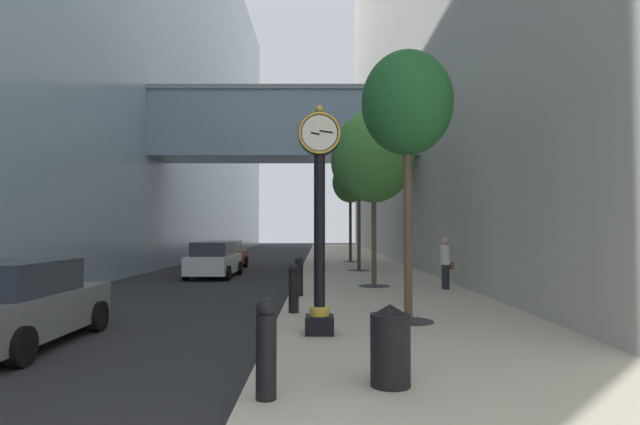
{
  "coord_description": "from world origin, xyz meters",
  "views": [
    {
      "loc": [
        0.97,
        -2.92,
        2.15
      ],
      "look_at": [
        0.9,
        20.27,
        2.95
      ],
      "focal_mm": 28.63,
      "sensor_mm": 36.0,
      "label": 1
    }
  ],
  "objects_px": {
    "bollard_nearest": "(268,346)",
    "bollard_fourth": "(301,275)",
    "street_tree_mid_near": "(375,157)",
    "car_grey_mid": "(18,305)",
    "bollard_third": "(295,287)",
    "street_tree_near": "(409,105)",
    "street_tree_far": "(352,183)",
    "trash_bin": "(392,344)",
    "street_tree_mid_far": "(360,162)",
    "car_white_near": "(216,260)",
    "car_red_far": "(227,255)",
    "pedestrian_walking": "(447,262)",
    "street_clock": "(321,208)"
  },
  "relations": [
    {
      "from": "bollard_third",
      "to": "street_tree_mid_near",
      "type": "distance_m",
      "value": 7.58
    },
    {
      "from": "bollard_fourth",
      "to": "car_grey_mid",
      "type": "bearing_deg",
      "value": -128.3
    },
    {
      "from": "street_tree_mid_near",
      "to": "street_clock",
      "type": "bearing_deg",
      "value": -103.06
    },
    {
      "from": "street_clock",
      "to": "trash_bin",
      "type": "relative_size",
      "value": 4.25
    },
    {
      "from": "pedestrian_walking",
      "to": "car_red_far",
      "type": "distance_m",
      "value": 14.27
    },
    {
      "from": "street_tree_mid_far",
      "to": "street_tree_mid_near",
      "type": "bearing_deg",
      "value": -90.0
    },
    {
      "from": "bollard_nearest",
      "to": "street_tree_mid_near",
      "type": "xyz_separation_m",
      "value": [
        2.58,
        12.22,
        4.04
      ]
    },
    {
      "from": "bollard_nearest",
      "to": "bollard_fourth",
      "type": "xyz_separation_m",
      "value": [
        0.0,
        9.53,
        0.0
      ]
    },
    {
      "from": "bollard_third",
      "to": "street_tree_near",
      "type": "bearing_deg",
      "value": -25.35
    },
    {
      "from": "car_white_near",
      "to": "car_grey_mid",
      "type": "height_order",
      "value": "car_white_near"
    },
    {
      "from": "street_clock",
      "to": "bollard_third",
      "type": "distance_m",
      "value": 3.19
    },
    {
      "from": "pedestrian_walking",
      "to": "car_red_far",
      "type": "bearing_deg",
      "value": 131.78
    },
    {
      "from": "bollard_third",
      "to": "street_tree_far",
      "type": "distance_m",
      "value": 20.7
    },
    {
      "from": "bollard_nearest",
      "to": "street_tree_mid_far",
      "type": "distance_m",
      "value": 20.06
    },
    {
      "from": "car_red_far",
      "to": "street_clock",
      "type": "bearing_deg",
      "value": -74.0
    },
    {
      "from": "car_red_far",
      "to": "street_tree_mid_near",
      "type": "bearing_deg",
      "value": -53.72
    },
    {
      "from": "bollard_nearest",
      "to": "car_white_near",
      "type": "height_order",
      "value": "car_white_near"
    },
    {
      "from": "bollard_third",
      "to": "bollard_fourth",
      "type": "xyz_separation_m",
      "value": [
        0.0,
        3.18,
        0.0
      ]
    },
    {
      "from": "bollard_nearest",
      "to": "car_grey_mid",
      "type": "height_order",
      "value": "car_grey_mid"
    },
    {
      "from": "bollard_third",
      "to": "bollard_nearest",
      "type": "bearing_deg",
      "value": -90.0
    },
    {
      "from": "bollard_third",
      "to": "street_tree_near",
      "type": "height_order",
      "value": "street_tree_near"
    },
    {
      "from": "trash_bin",
      "to": "street_tree_near",
      "type": "bearing_deg",
      "value": 77.39
    },
    {
      "from": "bollard_nearest",
      "to": "street_tree_mid_near",
      "type": "bearing_deg",
      "value": 78.07
    },
    {
      "from": "street_tree_far",
      "to": "car_red_far",
      "type": "height_order",
      "value": "street_tree_far"
    },
    {
      "from": "bollard_fourth",
      "to": "street_tree_mid_far",
      "type": "relative_size",
      "value": 0.17
    },
    {
      "from": "bollard_fourth",
      "to": "street_tree_mid_far",
      "type": "bearing_deg",
      "value": 75.22
    },
    {
      "from": "bollard_nearest",
      "to": "car_grey_mid",
      "type": "xyz_separation_m",
      "value": [
        -4.94,
        3.27,
        0.01
      ]
    },
    {
      "from": "street_clock",
      "to": "car_red_far",
      "type": "distance_m",
      "value": 18.97
    },
    {
      "from": "street_tree_near",
      "to": "pedestrian_walking",
      "type": "xyz_separation_m",
      "value": [
        2.35,
        6.2,
        -3.86
      ]
    },
    {
      "from": "bollard_fourth",
      "to": "car_white_near",
      "type": "distance_m",
      "value": 8.65
    },
    {
      "from": "street_tree_mid_near",
      "to": "car_white_near",
      "type": "relative_size",
      "value": 1.52
    },
    {
      "from": "car_white_near",
      "to": "bollard_third",
      "type": "bearing_deg",
      "value": -68.74
    },
    {
      "from": "trash_bin",
      "to": "car_grey_mid",
      "type": "bearing_deg",
      "value": 156.99
    },
    {
      "from": "street_tree_near",
      "to": "car_grey_mid",
      "type": "relative_size",
      "value": 1.44
    },
    {
      "from": "bollard_fourth",
      "to": "trash_bin",
      "type": "height_order",
      "value": "bollard_fourth"
    },
    {
      "from": "bollard_fourth",
      "to": "car_grey_mid",
      "type": "height_order",
      "value": "car_grey_mid"
    },
    {
      "from": "bollard_fourth",
      "to": "bollard_third",
      "type": "bearing_deg",
      "value": -90.0
    },
    {
      "from": "car_grey_mid",
      "to": "pedestrian_walking",
      "type": "bearing_deg",
      "value": 39.2
    },
    {
      "from": "street_tree_near",
      "to": "street_tree_mid_far",
      "type": "xyz_separation_m",
      "value": [
        0.0,
        14.18,
        0.62
      ]
    },
    {
      "from": "bollard_third",
      "to": "car_red_far",
      "type": "relative_size",
      "value": 0.27
    },
    {
      "from": "street_tree_mid_near",
      "to": "street_tree_mid_far",
      "type": "bearing_deg",
      "value": 90.0
    },
    {
      "from": "bollard_nearest",
      "to": "bollard_fourth",
      "type": "bearing_deg",
      "value": 90.0
    },
    {
      "from": "bollard_nearest",
      "to": "street_tree_far",
      "type": "bearing_deg",
      "value": 84.42
    },
    {
      "from": "bollard_third",
      "to": "trash_bin",
      "type": "height_order",
      "value": "bollard_third"
    },
    {
      "from": "trash_bin",
      "to": "car_grey_mid",
      "type": "height_order",
      "value": "car_grey_mid"
    },
    {
      "from": "bollard_fourth",
      "to": "car_red_far",
      "type": "xyz_separation_m",
      "value": [
        -4.57,
        12.44,
        0.0
      ]
    },
    {
      "from": "bollard_fourth",
      "to": "street_tree_mid_near",
      "type": "height_order",
      "value": "street_tree_mid_near"
    },
    {
      "from": "street_tree_near",
      "to": "bollard_fourth",
      "type": "bearing_deg",
      "value": 120.4
    },
    {
      "from": "street_clock",
      "to": "pedestrian_walking",
      "type": "bearing_deg",
      "value": 60.21
    },
    {
      "from": "street_tree_near",
      "to": "trash_bin",
      "type": "height_order",
      "value": "street_tree_near"
    }
  ]
}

